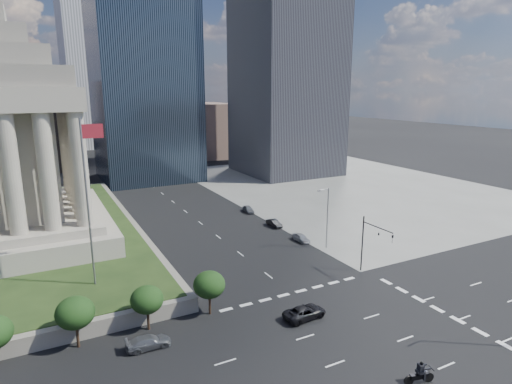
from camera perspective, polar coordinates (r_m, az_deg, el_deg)
ground at (r=132.86m, az=-15.37°, el=2.15°), size 500.00×500.00×0.00m
sidewalk_ne at (r=116.66m, az=11.91°, el=0.82°), size 68.00×90.00×0.03m
flagpole at (r=53.29m, az=-21.45°, el=-0.32°), size 2.52×0.24×20.00m
midrise_glass at (r=126.15m, az=-14.81°, el=15.32°), size 26.00×26.00×60.00m
highrise_ne at (r=134.40m, az=4.21°, el=24.17°), size 26.00×28.00×100.00m
building_filler_ne at (r=168.97m, az=-7.09°, el=8.28°), size 20.00×30.00×20.00m
building_filler_nw at (r=158.14m, az=-28.87°, el=7.84°), size 24.00×30.00×28.00m
traffic_signal_ne at (r=60.37m, az=15.18°, el=-6.07°), size 0.30×5.74×8.00m
street_lamp_north at (r=68.98m, az=9.39°, el=-2.96°), size 2.13×0.22×10.00m
pickup_truck at (r=49.99m, az=6.52°, el=-15.64°), size 5.18×2.64×1.40m
suv_grey at (r=46.06m, az=-14.13°, el=-18.83°), size 2.01×4.52×1.29m
parked_sedan_near at (r=72.85m, az=6.04°, el=-6.09°), size 1.60×3.88×1.32m
parked_sedan_mid at (r=80.22m, az=2.44°, el=-4.19°), size 3.96×1.51×1.29m
parked_sedan_far at (r=89.41m, az=-1.04°, el=-2.30°), size 2.14×4.14×1.35m
motorcycle_lead at (r=42.65m, az=20.96°, el=-21.56°), size 2.99×1.48×2.15m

